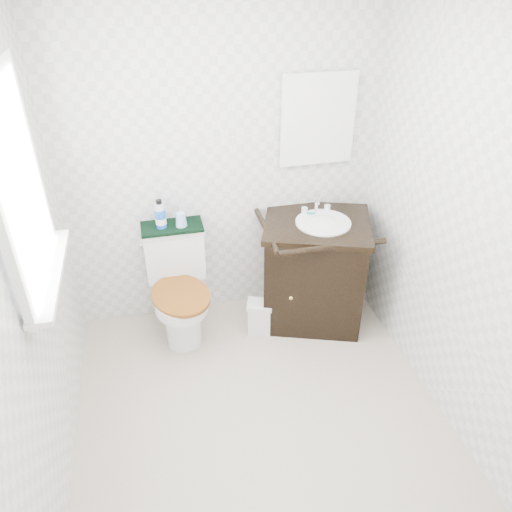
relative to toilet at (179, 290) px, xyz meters
name	(u,v)px	position (x,y,z in m)	size (l,w,h in m)	color
floor	(262,420)	(0.38, -0.97, -0.35)	(2.40, 2.40, 0.00)	#C0B29A
wall_back	(222,162)	(0.38, 0.23, 0.85)	(2.40, 2.40, 0.00)	silver
wall_front	(364,476)	(0.38, -2.17, 0.85)	(2.40, 2.40, 0.00)	silver
wall_left	(20,284)	(-0.72, -0.97, 0.85)	(2.40, 2.40, 0.00)	silver
wall_right	(468,229)	(1.48, -0.97, 0.85)	(2.40, 2.40, 0.00)	silver
window	(16,187)	(-0.69, -0.72, 1.20)	(0.02, 0.70, 0.90)	white
mirror	(318,120)	(1.04, 0.21, 1.10)	(0.50, 0.02, 0.60)	silver
toilet	(179,290)	(0.00, 0.00, 0.00)	(0.47, 0.67, 0.80)	white
vanity	(314,268)	(0.99, -0.06, 0.08)	(0.89, 0.83, 0.92)	black
trash_bin	(260,317)	(0.56, -0.17, -0.21)	(0.22, 0.19, 0.26)	silver
towel	(172,227)	(0.00, 0.12, 0.45)	(0.42, 0.22, 0.02)	black
mouthwash_bottle	(160,215)	(-0.07, 0.12, 0.56)	(0.07, 0.07, 0.20)	blue
cup	(181,219)	(0.07, 0.10, 0.51)	(0.08, 0.08, 0.10)	#8EB8E9
soap_bar	(311,214)	(0.98, 0.04, 0.48)	(0.08, 0.05, 0.02)	#187470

